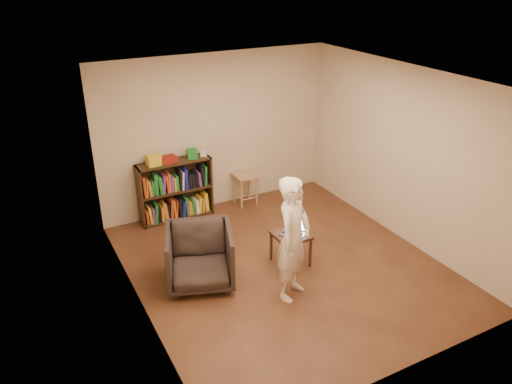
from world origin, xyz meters
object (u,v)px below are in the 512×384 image
bookshelf (175,193)px  armchair (200,257)px  person (293,239)px  laptop (294,229)px  stool (245,180)px  side_table (291,239)px

bookshelf → armchair: size_ratio=1.39×
person → laptop: bearing=22.2°
stool → laptop: laptop is taller
side_table → bookshelf: bearing=114.5°
stool → armchair: size_ratio=0.63×
bookshelf → laptop: size_ratio=2.81×
armchair → person: person is taller
bookshelf → stool: bearing=-2.9°
stool → armchair: bearing=-130.8°
bookshelf → armchair: (-0.35, -1.91, -0.05)m
bookshelf → laptop: (1.00, -2.06, 0.09)m
armchair → bookshelf: bearing=99.2°
stool → laptop: 2.01m
side_table → laptop: bearing=6.7°
laptop → armchair: bearing=-131.9°
stool → side_table: 2.02m
armchair → person: (0.93, -0.78, 0.42)m
laptop → person: size_ratio=0.26×
bookshelf → stool: bookshelf is taller
bookshelf → side_table: bookshelf is taller
stool → person: (-0.67, -2.62, 0.37)m
armchair → laptop: armchair is taller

